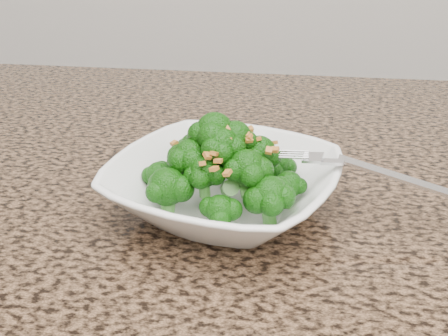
# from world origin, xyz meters

# --- Properties ---
(granite_counter) EXTENTS (1.64, 1.04, 0.03)m
(granite_counter) POSITION_xyz_m (0.00, 0.30, 0.89)
(granite_counter) COLOR brown
(granite_counter) RESTS_ON cabinet
(bowl) EXTENTS (0.29, 0.29, 0.06)m
(bowl) POSITION_xyz_m (-0.04, 0.30, 0.93)
(bowl) COLOR white
(bowl) RESTS_ON granite_counter
(broccoli_pile) EXTENTS (0.20, 0.20, 0.07)m
(broccoli_pile) POSITION_xyz_m (-0.04, 0.30, 0.99)
(broccoli_pile) COLOR #114F09
(broccoli_pile) RESTS_ON bowl
(garlic_topping) EXTENTS (0.12, 0.12, 0.01)m
(garlic_topping) POSITION_xyz_m (-0.04, 0.30, 1.03)
(garlic_topping) COLOR #BE7A2E
(garlic_topping) RESTS_ON broccoli_pile
(fork) EXTENTS (0.19, 0.06, 0.01)m
(fork) POSITION_xyz_m (0.08, 0.30, 0.96)
(fork) COLOR silver
(fork) RESTS_ON bowl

